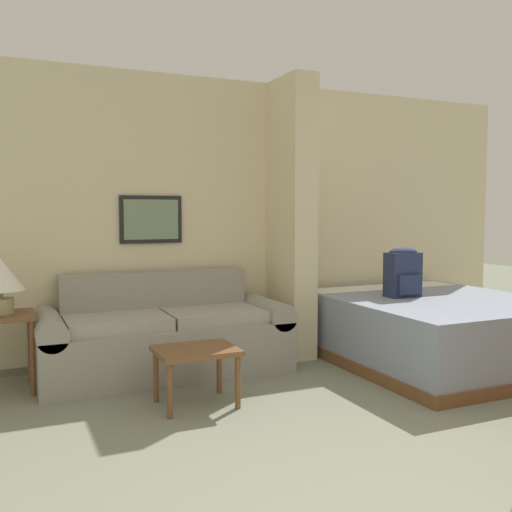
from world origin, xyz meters
The scene contains 8 objects.
wall_back centered at (0.00, 3.68, 1.29)m, with size 7.12×0.16×2.60m.
wall_partition_pillar centered at (0.81, 3.32, 1.30)m, with size 0.24×0.60×2.60m.
couch centered at (-0.46, 3.20, 0.31)m, with size 2.07×0.84×0.83m.
coffee_table centered at (-0.48, 2.30, 0.35)m, with size 0.56×0.45×0.41m.
side_table centered at (-1.71, 3.18, 0.49)m, with size 0.45×0.45×0.59m.
table_lamp centered at (-1.71, 3.18, 0.87)m, with size 0.34×0.34×0.42m.
bed centered at (1.87, 2.55, 0.30)m, with size 1.81×2.06×0.59m.
backpack centered at (1.62, 2.68, 0.82)m, with size 0.31×0.20×0.45m.
Camera 1 is at (-1.69, -1.46, 1.36)m, focal length 40.00 mm.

